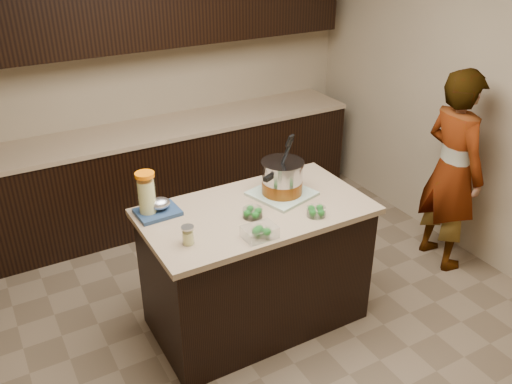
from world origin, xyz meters
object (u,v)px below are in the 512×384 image
island (256,266)px  stock_pot (282,180)px  lemonade_pitcher (147,196)px  person (452,171)px

island → stock_pot: size_ratio=3.61×
island → stock_pot: stock_pot is taller
lemonade_pitcher → person: 2.36m
stock_pot → person: (1.46, -0.16, -0.21)m
stock_pot → person: size_ratio=0.25×
island → stock_pot: (0.24, 0.08, 0.56)m
island → stock_pot: 0.62m
person → stock_pot: bearing=90.3°
lemonade_pitcher → stock_pot: bearing=-11.7°
stock_pot → person: bearing=-30.8°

